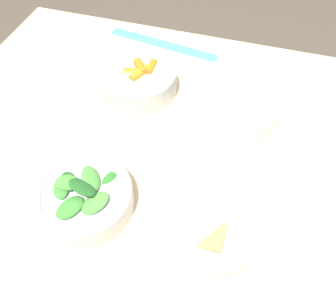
# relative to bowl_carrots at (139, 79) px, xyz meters

# --- Properties ---
(ground_plane) EXTENTS (10.00, 10.00, 0.00)m
(ground_plane) POSITION_rel_bowl_carrots_xyz_m (0.13, -0.18, -0.80)
(ground_plane) COLOR #4C4238
(dining_table) EXTENTS (1.07, 0.84, 0.77)m
(dining_table) POSITION_rel_bowl_carrots_xyz_m (0.13, -0.18, -0.16)
(dining_table) COLOR beige
(dining_table) RESTS_ON ground_plane
(bowl_carrots) EXTENTS (0.17, 0.17, 0.07)m
(bowl_carrots) POSITION_rel_bowl_carrots_xyz_m (0.00, 0.00, 0.00)
(bowl_carrots) COLOR silver
(bowl_carrots) RESTS_ON dining_table
(bowl_greens) EXTENTS (0.16, 0.16, 0.08)m
(bowl_greens) POSITION_rel_bowl_carrots_xyz_m (0.01, -0.30, -0.00)
(bowl_greens) COLOR silver
(bowl_greens) RESTS_ON dining_table
(bowl_beans_hotdog) EXTENTS (0.20, 0.20, 0.05)m
(bowl_beans_hotdog) POSITION_rel_bowl_carrots_xyz_m (0.21, -0.02, -0.01)
(bowl_beans_hotdog) COLOR silver
(bowl_beans_hotdog) RESTS_ON dining_table
(bowl_cookies) EXTENTS (0.12, 0.12, 0.05)m
(bowl_cookies) POSITION_rel_bowl_carrots_xyz_m (0.23, -0.30, -0.01)
(bowl_cookies) COLOR silver
(bowl_cookies) RESTS_ON dining_table
(ruler) EXTENTS (0.30, 0.07, 0.00)m
(ruler) POSITION_rel_bowl_carrots_xyz_m (0.00, 0.18, -0.03)
(ruler) COLOR #4C99E0
(ruler) RESTS_ON dining_table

